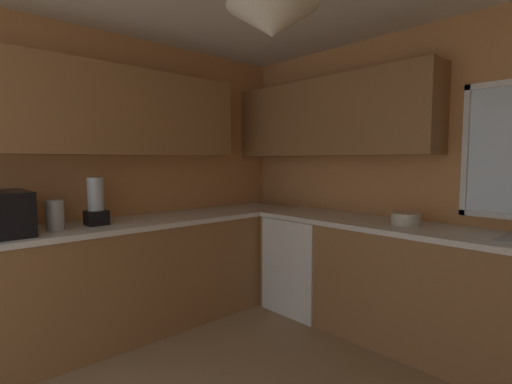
# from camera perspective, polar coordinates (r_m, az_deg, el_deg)

# --- Properties ---
(room_shell) EXTENTS (3.97, 3.65, 2.54)m
(room_shell) POSITION_cam_1_polar(r_m,az_deg,el_deg) (2.47, 4.28, 11.84)
(room_shell) COLOR #C6844C
(room_shell) RESTS_ON ground_plane
(counter_run_left) EXTENTS (0.65, 3.26, 0.92)m
(counter_run_left) POSITION_cam_1_polar(r_m,az_deg,el_deg) (3.34, -18.12, -11.94)
(counter_run_left) COLOR olive
(counter_run_left) RESTS_ON ground_plane
(counter_run_back) EXTENTS (3.06, 0.65, 0.92)m
(counter_run_back) POSITION_cam_1_polar(r_m,az_deg,el_deg) (3.12, 25.23, -13.36)
(counter_run_back) COLOR olive
(counter_run_back) RESTS_ON ground_plane
(dishwasher) EXTENTS (0.60, 0.60, 0.87)m
(dishwasher) POSITION_cam_1_polar(r_m,az_deg,el_deg) (3.67, 7.67, -10.57)
(dishwasher) COLOR white
(dishwasher) RESTS_ON ground_plane
(kettle) EXTENTS (0.12, 0.12, 0.21)m
(kettle) POSITION_cam_1_polar(r_m,az_deg,el_deg) (3.02, -28.04, -3.09)
(kettle) COLOR #B7B7BC
(kettle) RESTS_ON counter_run_left
(bowl) EXTENTS (0.21, 0.21, 0.09)m
(bowl) POSITION_cam_1_polar(r_m,az_deg,el_deg) (3.09, 21.68, -3.82)
(bowl) COLOR beige
(bowl) RESTS_ON counter_run_back
(blender_appliance) EXTENTS (0.15, 0.15, 0.36)m
(blender_appliance) POSITION_cam_1_polar(r_m,az_deg,el_deg) (3.12, -22.99, -1.63)
(blender_appliance) COLOR black
(blender_appliance) RESTS_ON counter_run_left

